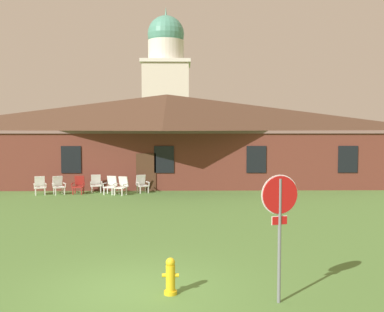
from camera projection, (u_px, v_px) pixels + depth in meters
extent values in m
plane|color=#517A38|center=(134.00, 291.00, 10.00)|extent=(200.00, 200.00, 0.00)
cube|color=brown|center=(167.00, 157.00, 30.69)|extent=(25.73, 10.00, 3.20)
cube|color=#795B55|center=(167.00, 131.00, 30.58)|extent=(26.24, 10.20, 0.16)
pyramid|color=#4C3323|center=(167.00, 112.00, 30.51)|extent=(26.75, 10.40, 2.35)
cube|color=black|center=(71.00, 160.00, 25.56)|extent=(1.10, 0.06, 1.50)
cube|color=black|center=(164.00, 159.00, 25.66)|extent=(1.10, 0.06, 1.50)
cube|color=black|center=(256.00, 159.00, 25.76)|extent=(1.10, 0.06, 1.50)
cube|color=black|center=(348.00, 159.00, 25.85)|extent=(1.10, 0.06, 1.50)
cube|color=#422819|center=(146.00, 172.00, 25.68)|extent=(1.10, 0.06, 2.10)
cube|color=beige|center=(166.00, 113.00, 49.53)|extent=(4.80, 4.80, 10.17)
cube|color=silver|center=(166.00, 63.00, 49.20)|extent=(5.18, 5.18, 0.36)
cylinder|color=silver|center=(166.00, 51.00, 49.12)|extent=(3.80, 3.80, 2.20)
sphere|color=#4C8E7A|center=(166.00, 34.00, 49.01)|extent=(3.88, 3.88, 3.88)
cone|color=#4C8E7A|center=(166.00, 12.00, 48.87)|extent=(0.24, 0.24, 1.00)
cylinder|color=slate|center=(279.00, 241.00, 9.28)|extent=(0.07, 0.07, 2.52)
cylinder|color=white|center=(280.00, 195.00, 9.24)|extent=(0.78, 0.24, 0.81)
cylinder|color=#B71414|center=(280.00, 195.00, 9.22)|extent=(0.74, 0.23, 0.76)
cube|color=#B71414|center=(280.00, 220.00, 9.26)|extent=(0.31, 0.11, 0.16)
cube|color=white|center=(279.00, 220.00, 9.27)|extent=(0.33, 0.11, 0.18)
cube|color=silver|center=(45.00, 192.00, 24.10)|extent=(0.06, 0.06, 0.36)
cube|color=silver|center=(36.00, 192.00, 23.94)|extent=(0.06, 0.06, 0.36)
cube|color=silver|center=(44.00, 191.00, 24.51)|extent=(0.06, 0.06, 0.36)
cube|color=silver|center=(35.00, 191.00, 24.35)|extent=(0.06, 0.06, 0.36)
cube|color=silver|center=(40.00, 188.00, 24.21)|extent=(0.68, 0.67, 0.05)
cube|color=silver|center=(40.00, 181.00, 24.49)|extent=(0.55, 0.35, 0.54)
cube|color=silver|center=(46.00, 184.00, 24.29)|extent=(0.22, 0.46, 0.03)
cube|color=silver|center=(46.00, 186.00, 24.14)|extent=(0.05, 0.05, 0.22)
cube|color=silver|center=(34.00, 184.00, 24.08)|extent=(0.22, 0.46, 0.03)
cube|color=silver|center=(34.00, 187.00, 23.94)|extent=(0.05, 0.05, 0.22)
cube|color=white|center=(64.00, 191.00, 24.29)|extent=(0.07, 0.07, 0.36)
cube|color=white|center=(56.00, 192.00, 24.06)|extent=(0.07, 0.07, 0.36)
cube|color=white|center=(62.00, 190.00, 24.67)|extent=(0.07, 0.07, 0.36)
cube|color=white|center=(54.00, 191.00, 24.44)|extent=(0.07, 0.07, 0.36)
cube|color=white|center=(59.00, 187.00, 24.35)|extent=(0.72, 0.72, 0.05)
cube|color=white|center=(57.00, 181.00, 24.60)|extent=(0.54, 0.41, 0.54)
cube|color=white|center=(65.00, 183.00, 24.47)|extent=(0.28, 0.44, 0.03)
cube|color=white|center=(65.00, 186.00, 24.33)|extent=(0.05, 0.05, 0.22)
cube|color=white|center=(53.00, 184.00, 24.18)|extent=(0.28, 0.44, 0.03)
cube|color=white|center=(54.00, 186.00, 24.05)|extent=(0.05, 0.05, 0.22)
cube|color=maroon|center=(82.00, 191.00, 24.28)|extent=(0.05, 0.05, 0.36)
cube|color=maroon|center=(73.00, 191.00, 24.28)|extent=(0.05, 0.05, 0.36)
cube|color=maroon|center=(84.00, 190.00, 24.72)|extent=(0.05, 0.05, 0.36)
cube|color=maroon|center=(75.00, 190.00, 24.72)|extent=(0.05, 0.05, 0.36)
cube|color=maroon|center=(78.00, 187.00, 24.49)|extent=(0.56, 0.54, 0.05)
cube|color=maroon|center=(80.00, 181.00, 24.78)|extent=(0.52, 0.21, 0.54)
cube|color=maroon|center=(84.00, 183.00, 24.45)|extent=(0.07, 0.47, 0.03)
cube|color=maroon|center=(83.00, 186.00, 24.30)|extent=(0.04, 0.04, 0.22)
cube|color=maroon|center=(73.00, 183.00, 24.46)|extent=(0.07, 0.47, 0.03)
cube|color=maroon|center=(72.00, 186.00, 24.30)|extent=(0.04, 0.04, 0.22)
cube|color=silver|center=(101.00, 190.00, 24.90)|extent=(0.06, 0.06, 0.36)
cube|color=silver|center=(92.00, 190.00, 24.79)|extent=(0.06, 0.06, 0.36)
cube|color=silver|center=(100.00, 189.00, 25.33)|extent=(0.06, 0.06, 0.36)
cube|color=silver|center=(92.00, 189.00, 25.22)|extent=(0.06, 0.06, 0.36)
cube|color=silver|center=(96.00, 186.00, 25.05)|extent=(0.64, 0.63, 0.05)
cube|color=silver|center=(96.00, 179.00, 25.33)|extent=(0.54, 0.30, 0.54)
cube|color=silver|center=(102.00, 182.00, 25.09)|extent=(0.16, 0.47, 0.03)
cube|color=silver|center=(102.00, 184.00, 24.94)|extent=(0.05, 0.05, 0.22)
cube|color=silver|center=(91.00, 182.00, 24.95)|extent=(0.16, 0.47, 0.03)
cube|color=silver|center=(91.00, 185.00, 24.80)|extent=(0.05, 0.05, 0.22)
cube|color=white|center=(112.00, 192.00, 24.15)|extent=(0.06, 0.06, 0.36)
cube|color=white|center=(104.00, 191.00, 24.26)|extent=(0.06, 0.06, 0.36)
cube|color=white|center=(116.00, 191.00, 24.58)|extent=(0.06, 0.06, 0.36)
cube|color=white|center=(108.00, 190.00, 24.69)|extent=(0.06, 0.06, 0.36)
cube|color=white|center=(110.00, 187.00, 24.40)|extent=(0.66, 0.64, 0.05)
cube|color=white|center=(112.00, 181.00, 24.69)|extent=(0.54, 0.32, 0.54)
cube|color=white|center=(115.00, 184.00, 24.30)|extent=(0.18, 0.47, 0.03)
cube|color=white|center=(113.00, 186.00, 24.15)|extent=(0.05, 0.05, 0.22)
cube|color=white|center=(105.00, 183.00, 24.44)|extent=(0.18, 0.47, 0.03)
cube|color=white|center=(103.00, 186.00, 24.29)|extent=(0.05, 0.05, 0.22)
cube|color=silver|center=(122.00, 192.00, 23.88)|extent=(0.07, 0.07, 0.36)
cube|color=silver|center=(114.00, 192.00, 24.05)|extent=(0.07, 0.07, 0.36)
cube|color=silver|center=(126.00, 191.00, 24.28)|extent=(0.07, 0.07, 0.36)
cube|color=silver|center=(119.00, 191.00, 24.46)|extent=(0.07, 0.07, 0.36)
cube|color=silver|center=(120.00, 188.00, 24.15)|extent=(0.70, 0.69, 0.05)
cube|color=silver|center=(123.00, 181.00, 24.42)|extent=(0.55, 0.38, 0.54)
cube|color=silver|center=(125.00, 184.00, 24.01)|extent=(0.24, 0.45, 0.03)
cube|color=silver|center=(123.00, 187.00, 23.87)|extent=(0.05, 0.05, 0.22)
cube|color=silver|center=(115.00, 184.00, 24.23)|extent=(0.24, 0.45, 0.03)
cube|color=silver|center=(114.00, 186.00, 24.09)|extent=(0.05, 0.05, 0.22)
cube|color=white|center=(148.00, 190.00, 24.88)|extent=(0.07, 0.07, 0.36)
cube|color=white|center=(140.00, 190.00, 24.67)|extent=(0.07, 0.07, 0.36)
cube|color=white|center=(145.00, 189.00, 25.27)|extent=(0.07, 0.07, 0.36)
cube|color=white|center=(137.00, 189.00, 25.06)|extent=(0.07, 0.07, 0.36)
cube|color=white|center=(143.00, 186.00, 24.95)|extent=(0.71, 0.70, 0.05)
cube|color=white|center=(141.00, 180.00, 25.21)|extent=(0.54, 0.40, 0.54)
cube|color=white|center=(148.00, 182.00, 25.06)|extent=(0.26, 0.45, 0.03)
cube|color=white|center=(149.00, 184.00, 24.92)|extent=(0.05, 0.05, 0.22)
cube|color=white|center=(138.00, 183.00, 24.79)|extent=(0.26, 0.45, 0.03)
cube|color=white|center=(139.00, 185.00, 24.66)|extent=(0.05, 0.05, 0.22)
cylinder|color=gold|center=(171.00, 292.00, 9.82)|extent=(0.28, 0.28, 0.08)
cylinder|color=gold|center=(170.00, 278.00, 9.80)|extent=(0.20, 0.20, 0.55)
sphere|color=gold|center=(170.00, 262.00, 9.78)|extent=(0.20, 0.20, 0.20)
cylinder|color=gold|center=(164.00, 275.00, 9.80)|extent=(0.10, 0.08, 0.08)
cylinder|color=gold|center=(177.00, 275.00, 9.80)|extent=(0.10, 0.08, 0.08)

